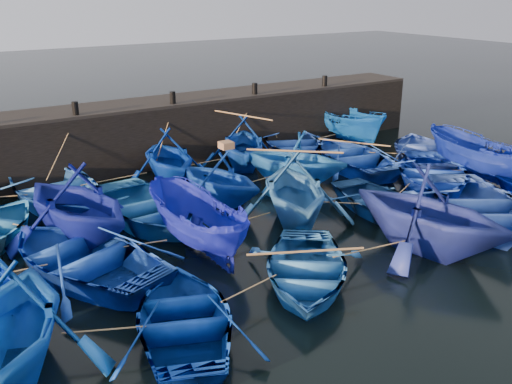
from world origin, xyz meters
TOP-DOWN VIEW (x-y plane):
  - ground at (0.00, 0.00)m, footprint 120.00×120.00m
  - quay_wall at (0.00, 10.50)m, footprint 26.00×2.50m
  - quay_top at (0.00, 10.50)m, footprint 26.00×2.50m
  - bollard_1 at (-4.00, 9.60)m, footprint 0.24×0.24m
  - bollard_2 at (0.00, 9.60)m, footprint 0.24×0.24m
  - bollard_3 at (4.00, 9.60)m, footprint 0.24×0.24m
  - bollard_4 at (8.00, 9.60)m, footprint 0.24×0.24m
  - boat_1 at (-5.57, 7.46)m, footprint 4.68×6.11m
  - boat_2 at (-1.23, 7.56)m, footprint 4.06×4.52m
  - boat_3 at (2.17, 7.61)m, footprint 5.25×5.46m
  - boat_4 at (5.00, 8.04)m, footprint 5.59×6.33m
  - boat_5 at (8.57, 8.25)m, footprint 2.11×4.85m
  - boat_7 at (-5.72, 4.03)m, footprint 5.30×5.76m
  - boat_8 at (-3.48, 4.24)m, footprint 4.03×5.46m
  - boat_9 at (-0.71, 4.46)m, footprint 4.15×4.51m
  - boat_10 at (2.65, 4.70)m, footprint 5.28×5.41m
  - boat_11 at (6.01, 5.11)m, footprint 4.68×5.84m
  - boat_12 at (9.05, 4.02)m, footprint 6.10×6.44m
  - boat_14 at (-6.24, 1.86)m, footprint 5.63×6.52m
  - boat_15 at (-3.08, 1.57)m, footprint 1.93×4.56m
  - boat_16 at (0.48, 1.73)m, footprint 5.50×5.78m
  - boat_17 at (3.38, 0.81)m, footprint 3.51×4.57m
  - boat_18 at (6.80, 1.62)m, footprint 6.53×6.64m
  - boat_19 at (9.11, 1.34)m, footprint 2.03×4.84m
  - boat_20 at (-8.56, -1.43)m, footprint 5.17×5.52m
  - boat_21 at (-5.20, -2.12)m, footprint 4.56×5.28m
  - boat_22 at (-1.65, -1.73)m, footprint 5.22×5.48m
  - boat_23 at (2.49, -2.02)m, footprint 5.11×5.61m
  - boat_24 at (5.46, -1.45)m, footprint 6.53×7.02m
  - wooden_crate at (-0.41, 4.46)m, footprint 0.43×0.43m
  - mooring_ropes at (0.23, 4.88)m, footprint 17.38×11.74m
  - loose_oars at (1.76, 3.18)m, footprint 9.92×11.42m

SIDE VIEW (x-z plane):
  - ground at x=0.00m, z-range 0.00..0.00m
  - boat_17 at x=3.38m, z-range 0.00..0.88m
  - boat_21 at x=-5.20m, z-range 0.00..0.92m
  - boat_22 at x=-1.65m, z-range 0.00..0.92m
  - boat_11 at x=6.01m, z-range 0.00..1.08m
  - boat_12 at x=9.05m, z-range 0.00..1.09m
  - boat_4 at x=5.00m, z-range 0.00..1.09m
  - boat_8 at x=-3.48m, z-range 0.00..1.10m
  - boat_18 at x=6.80m, z-range 0.00..1.13m
  - boat_14 at x=-6.24m, z-range 0.00..1.14m
  - boat_1 at x=-5.57m, z-range 0.00..1.18m
  - boat_24 at x=5.46m, z-range 0.00..1.19m
  - boat_15 at x=-3.08m, z-range 0.00..1.73m
  - mooring_ropes at x=0.23m, z-range -0.18..1.92m
  - boat_5 at x=8.57m, z-range 0.00..1.83m
  - boat_19 at x=9.11m, z-range 0.00..1.84m
  - boat_9 at x=-0.71m, z-range 0.00..1.98m
  - boat_2 at x=-1.23m, z-range 0.00..2.12m
  - boat_10 at x=2.65m, z-range 0.00..2.17m
  - boat_3 at x=2.17m, z-range 0.00..2.21m
  - boat_20 at x=-8.56m, z-range 0.00..2.33m
  - boat_16 at x=0.48m, z-range 0.00..2.38m
  - quay_wall at x=0.00m, z-range 0.00..2.50m
  - boat_23 at x=2.49m, z-range 0.00..2.53m
  - boat_7 at x=-5.72m, z-range 0.00..2.54m
  - loose_oars at x=1.76m, z-range 0.92..2.44m
  - wooden_crate at x=-0.41m, z-range 1.98..2.22m
  - quay_top at x=0.00m, z-range 2.50..2.62m
  - bollard_1 at x=-4.00m, z-range 2.62..3.12m
  - bollard_2 at x=0.00m, z-range 2.62..3.12m
  - bollard_3 at x=4.00m, z-range 2.62..3.12m
  - bollard_4 at x=8.00m, z-range 2.62..3.12m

